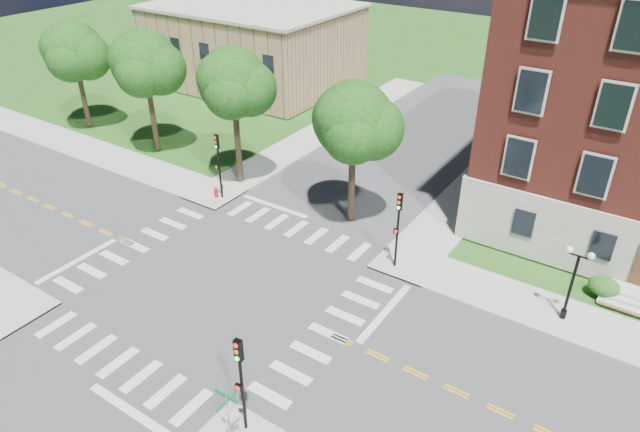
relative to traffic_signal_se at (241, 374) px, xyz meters
The scene contains 18 objects.
ground 10.59m from the traffic_signal_se, 137.93° to the left, with size 160.00×160.00×0.00m, color #235618.
road_ew 10.59m from the traffic_signal_se, 137.93° to the left, with size 90.00×12.00×0.01m, color #3D3D3F.
road_ns 10.59m from the traffic_signal_se, 137.93° to the left, with size 12.00×90.00×0.01m, color #3D3D3F.
sidewalk_ne 23.71m from the traffic_signal_se, 70.41° to the left, with size 34.00×34.00×0.12m.
sidewalk_nw 31.99m from the traffic_signal_se, 135.93° to the left, with size 34.00×34.00×0.12m.
crosswalk_east 7.48m from the traffic_signal_se, 92.50° to the left, with size 2.20×10.20×0.02m, color silver, non-canonical shape.
stop_bar_east 10.36m from the traffic_signal_se, 82.39° to the left, with size 0.40×5.50×0.00m, color silver.
secondary_building 47.15m from the traffic_signal_se, 128.74° to the left, with size 20.40×15.40×8.30m.
tree_a 38.49m from the traffic_signal_se, 152.08° to the left, with size 5.12×5.12×9.42m.
tree_b 30.50m from the traffic_signal_se, 144.18° to the left, with size 5.19×5.19×9.93m.
tree_c 23.06m from the traffic_signal_se, 131.05° to the left, with size 4.84×4.84×10.05m.
tree_d 18.07m from the traffic_signal_se, 106.83° to the left, with size 4.92×4.92×9.40m.
traffic_signal_se is the anchor object (origin of this frame).
traffic_signal_ne 13.71m from the traffic_signal_se, 90.70° to the left, with size 0.37×0.44×4.80m.
traffic_signal_nw 20.24m from the traffic_signal_se, 134.86° to the left, with size 0.38×0.45×4.80m.
twin_lamp_west 17.11m from the traffic_signal_se, 57.45° to the left, with size 1.36×0.36×4.23m.
street_sign_pole 1.43m from the traffic_signal_se, 77.54° to the right, with size 1.10×1.10×3.10m.
fire_hydrant 20.58m from the traffic_signal_se, 135.95° to the left, with size 0.35×0.35×0.75m.
Camera 1 is at (18.85, -18.26, 19.66)m, focal length 32.00 mm.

